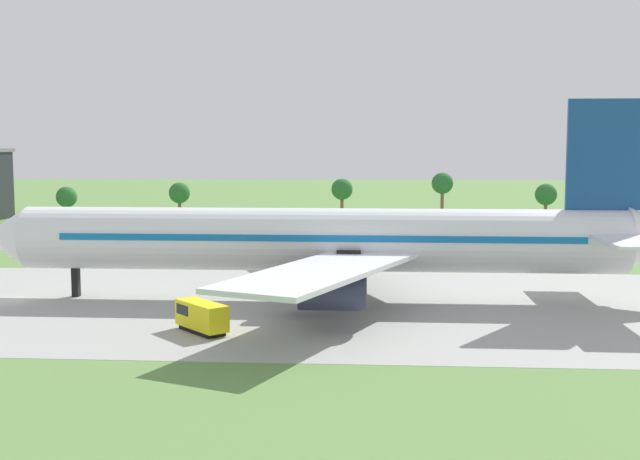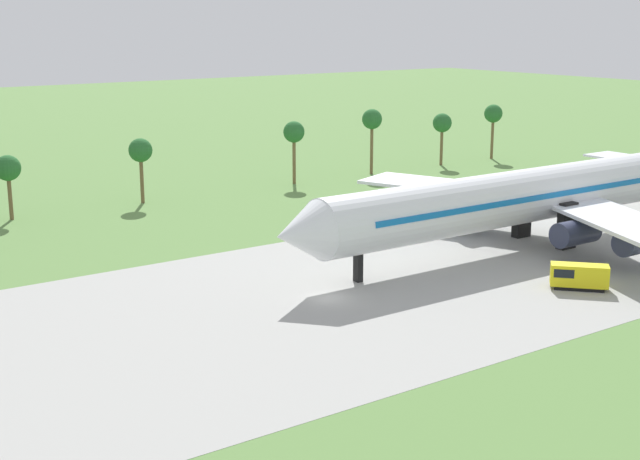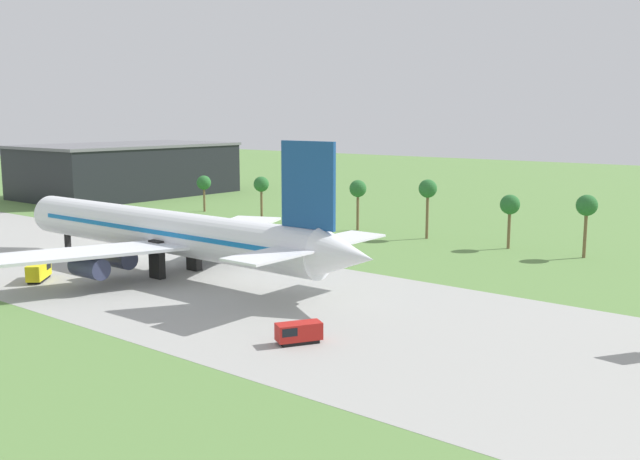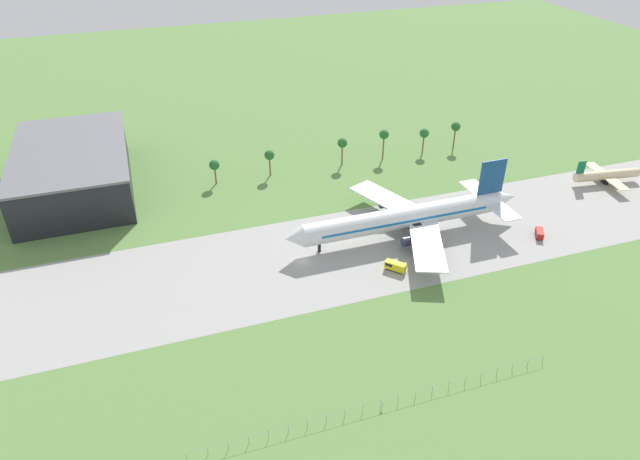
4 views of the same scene
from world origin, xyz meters
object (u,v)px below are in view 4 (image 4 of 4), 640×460
Objects in this scene: jet_airliner at (408,217)px; baggage_tug at (395,266)px; catering_van at (539,234)px; no_stopping_sign at (383,404)px; terminal_building at (73,169)px; regional_aircraft at (606,175)px.

jet_airliner is 13.41× the size of baggage_tug.
no_stopping_sign is (-71.43, -44.17, -0.17)m from catering_van.
no_stopping_sign is at bearing -62.99° from terminal_building.
baggage_tug reaches higher than catering_van.
regional_aircraft is at bearing -17.20° from terminal_building.
baggage_tug is (-92.70, -23.44, -1.67)m from regional_aircraft.
jet_airliner is 40.48m from catering_van.
baggage_tug is (-11.12, -15.38, -4.91)m from jet_airliner.
regional_aircraft is 185.46m from terminal_building.
jet_airliner is 114.39m from terminal_building.
terminal_building is (-95.53, 62.89, 1.45)m from jet_airliner.
no_stopping_sign is at bearing -117.90° from baggage_tug.
regional_aircraft reaches higher than baggage_tug.
catering_van is at bearing -30.02° from terminal_building.
terminal_building is at bearing 146.64° from jet_airliner.
jet_airliner is 82.04m from regional_aircraft.
terminal_building is at bearing 162.80° from regional_aircraft.
jet_airliner is 3.12× the size of regional_aircraft.
no_stopping_sign is at bearing -148.27° from catering_van.
terminal_building is (-177.11, 54.83, 4.68)m from regional_aircraft.
jet_airliner is at bearing -174.35° from regional_aircraft.
baggage_tug is 1.09× the size of catering_van.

